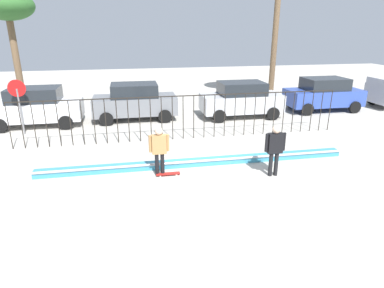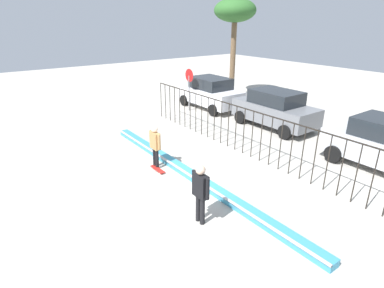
% 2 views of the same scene
% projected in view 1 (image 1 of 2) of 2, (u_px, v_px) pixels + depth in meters
% --- Properties ---
extents(ground_plane, '(60.00, 60.00, 0.00)m').
position_uv_depth(ground_plane, '(200.00, 171.00, 11.36)').
color(ground_plane, '#ADA89E').
extents(bowl_coping_ledge, '(11.00, 0.41, 0.27)m').
position_uv_depth(bowl_coping_ledge, '(197.00, 162.00, 11.83)').
color(bowl_coping_ledge, teal).
rests_on(bowl_coping_ledge, ground).
extents(perimeter_fence, '(14.04, 0.04, 1.93)m').
position_uv_depth(perimeter_fence, '(183.00, 113.00, 14.28)').
color(perimeter_fence, black).
rests_on(perimeter_fence, ground).
extents(skateboarder, '(0.67, 0.25, 1.66)m').
position_uv_depth(skateboarder, '(159.00, 147.00, 10.76)').
color(skateboarder, black).
rests_on(skateboarder, ground).
extents(skateboard, '(0.80, 0.20, 0.07)m').
position_uv_depth(skateboard, '(168.00, 174.00, 11.04)').
color(skateboard, '#A51E19').
rests_on(skateboard, ground).
extents(camera_operator, '(0.70, 0.26, 1.73)m').
position_uv_depth(camera_operator, '(275.00, 146.00, 10.72)').
color(camera_operator, black).
rests_on(camera_operator, ground).
extents(parked_car_white, '(4.30, 2.12, 1.90)m').
position_uv_depth(parked_car_white, '(36.00, 107.00, 16.29)').
color(parked_car_white, silver).
rests_on(parked_car_white, ground).
extents(parked_car_gray, '(4.30, 2.12, 1.90)m').
position_uv_depth(parked_car_gray, '(135.00, 101.00, 17.41)').
color(parked_car_gray, slate).
rests_on(parked_car_gray, ground).
extents(parked_car_silver, '(4.30, 2.12, 1.90)m').
position_uv_depth(parked_car_silver, '(241.00, 99.00, 17.92)').
color(parked_car_silver, '#B7BABF').
rests_on(parked_car_silver, ground).
extents(parked_car_blue, '(4.30, 2.12, 1.90)m').
position_uv_depth(parked_car_blue, '(323.00, 94.00, 19.31)').
color(parked_car_blue, '#2D479E').
rests_on(parked_car_blue, ground).
extents(stop_sign, '(0.76, 0.07, 2.50)m').
position_uv_depth(stop_sign, '(19.00, 100.00, 14.74)').
color(stop_sign, slate).
rests_on(stop_sign, ground).
extents(palm_tree_short, '(2.74, 2.74, 6.47)m').
position_uv_depth(palm_tree_short, '(8.00, 9.00, 17.38)').
color(palm_tree_short, brown).
rests_on(palm_tree_short, ground).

